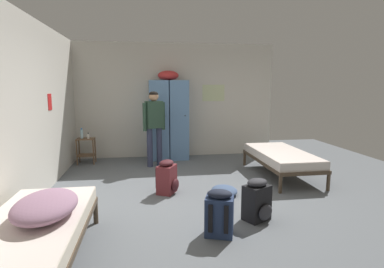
{
  "coord_description": "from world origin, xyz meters",
  "views": [
    {
      "loc": [
        -0.75,
        -4.67,
        1.73
      ],
      "look_at": [
        0.0,
        0.29,
        0.95
      ],
      "focal_mm": 29.25,
      "sensor_mm": 36.0,
      "label": 1
    }
  ],
  "objects_px": {
    "person_traveler": "(154,122)",
    "water_bottle": "(82,134)",
    "bed_right": "(281,157)",
    "backpack_maroon": "(167,178)",
    "backpack_navy": "(219,213)",
    "bedding_heap": "(46,206)",
    "shelf_unit": "(86,148)",
    "locker_bank": "(169,118)",
    "backpack_black": "(257,201)",
    "lotion_bottle": "(88,136)",
    "clothes_pile_denim": "(224,191)",
    "bed_left_front": "(34,230)"
  },
  "relations": [
    {
      "from": "backpack_maroon",
      "to": "bed_left_front",
      "type": "bearing_deg",
      "value": -126.19
    },
    {
      "from": "shelf_unit",
      "to": "clothes_pile_denim",
      "type": "relative_size",
      "value": 1.14
    },
    {
      "from": "bed_right",
      "to": "clothes_pile_denim",
      "type": "xyz_separation_m",
      "value": [
        -1.33,
        -0.84,
        -0.32
      ]
    },
    {
      "from": "shelf_unit",
      "to": "bedding_heap",
      "type": "relative_size",
      "value": 0.66
    },
    {
      "from": "person_traveler",
      "to": "backpack_black",
      "type": "xyz_separation_m",
      "value": [
        1.22,
        -2.98,
        -0.71
      ]
    },
    {
      "from": "bed_left_front",
      "to": "backpack_maroon",
      "type": "xyz_separation_m",
      "value": [
        1.4,
        1.91,
        -0.12
      ]
    },
    {
      "from": "water_bottle",
      "to": "lotion_bottle",
      "type": "xyz_separation_m",
      "value": [
        0.15,
        -0.06,
        -0.05
      ]
    },
    {
      "from": "person_traveler",
      "to": "backpack_navy",
      "type": "distance_m",
      "value": 3.44
    },
    {
      "from": "lotion_bottle",
      "to": "clothes_pile_denim",
      "type": "distance_m",
      "value": 3.49
    },
    {
      "from": "lotion_bottle",
      "to": "backpack_maroon",
      "type": "bearing_deg",
      "value": -54.2
    },
    {
      "from": "locker_bank",
      "to": "bed_right",
      "type": "xyz_separation_m",
      "value": [
        2.01,
        -1.79,
        -0.59
      ]
    },
    {
      "from": "backpack_black",
      "to": "backpack_maroon",
      "type": "bearing_deg",
      "value": 131.78
    },
    {
      "from": "person_traveler",
      "to": "clothes_pile_denim",
      "type": "xyz_separation_m",
      "value": [
        1.04,
        -1.98,
        -0.91
      ]
    },
    {
      "from": "bed_right",
      "to": "person_traveler",
      "type": "xyz_separation_m",
      "value": [
        -2.37,
        1.13,
        0.59
      ]
    },
    {
      "from": "bed_left_front",
      "to": "backpack_maroon",
      "type": "height_order",
      "value": "backpack_maroon"
    },
    {
      "from": "backpack_maroon",
      "to": "lotion_bottle",
      "type": "bearing_deg",
      "value": 125.8
    },
    {
      "from": "bed_left_front",
      "to": "clothes_pile_denim",
      "type": "relative_size",
      "value": 3.81
    },
    {
      "from": "backpack_maroon",
      "to": "bedding_heap",
      "type": "bearing_deg",
      "value": -124.72
    },
    {
      "from": "person_traveler",
      "to": "water_bottle",
      "type": "bearing_deg",
      "value": 163.31
    },
    {
      "from": "bed_right",
      "to": "bed_left_front",
      "type": "xyz_separation_m",
      "value": [
        -3.63,
        -2.55,
        0.0
      ]
    },
    {
      "from": "bedding_heap",
      "to": "backpack_navy",
      "type": "xyz_separation_m",
      "value": [
        1.79,
        0.34,
        -0.34
      ]
    },
    {
      "from": "backpack_black",
      "to": "clothes_pile_denim",
      "type": "relative_size",
      "value": 1.1
    },
    {
      "from": "backpack_navy",
      "to": "shelf_unit",
      "type": "bearing_deg",
      "value": 119.7
    },
    {
      "from": "bed_right",
      "to": "backpack_black",
      "type": "relative_size",
      "value": 3.45
    },
    {
      "from": "backpack_navy",
      "to": "clothes_pile_denim",
      "type": "bearing_deg",
      "value": 73.07
    },
    {
      "from": "person_traveler",
      "to": "backpack_navy",
      "type": "bearing_deg",
      "value": -79.08
    },
    {
      "from": "locker_bank",
      "to": "water_bottle",
      "type": "bearing_deg",
      "value": -174.68
    },
    {
      "from": "water_bottle",
      "to": "person_traveler",
      "type": "bearing_deg",
      "value": -16.69
    },
    {
      "from": "backpack_navy",
      "to": "clothes_pile_denim",
      "type": "xyz_separation_m",
      "value": [
        0.4,
        1.33,
        -0.2
      ]
    },
    {
      "from": "water_bottle",
      "to": "backpack_maroon",
      "type": "relative_size",
      "value": 0.42
    },
    {
      "from": "shelf_unit",
      "to": "bed_left_front",
      "type": "xyz_separation_m",
      "value": [
        0.25,
        -4.14,
        0.04
      ]
    },
    {
      "from": "backpack_maroon",
      "to": "backpack_black",
      "type": "distance_m",
      "value": 1.61
    },
    {
      "from": "bed_left_front",
      "to": "shelf_unit",
      "type": "bearing_deg",
      "value": 93.45
    },
    {
      "from": "shelf_unit",
      "to": "lotion_bottle",
      "type": "distance_m",
      "value": 0.29
    },
    {
      "from": "bed_right",
      "to": "clothes_pile_denim",
      "type": "height_order",
      "value": "bed_right"
    },
    {
      "from": "bed_right",
      "to": "lotion_bottle",
      "type": "xyz_separation_m",
      "value": [
        -3.81,
        1.55,
        0.25
      ]
    },
    {
      "from": "backpack_maroon",
      "to": "backpack_black",
      "type": "xyz_separation_m",
      "value": [
        1.07,
        -1.2,
        0.0
      ]
    },
    {
      "from": "locker_bank",
      "to": "backpack_maroon",
      "type": "distance_m",
      "value": 2.54
    },
    {
      "from": "locker_bank",
      "to": "backpack_navy",
      "type": "height_order",
      "value": "locker_bank"
    },
    {
      "from": "bed_right",
      "to": "person_traveler",
      "type": "relative_size",
      "value": 1.18
    },
    {
      "from": "locker_bank",
      "to": "backpack_black",
      "type": "xyz_separation_m",
      "value": [
        0.86,
        -3.63,
        -0.71
      ]
    },
    {
      "from": "bed_right",
      "to": "shelf_unit",
      "type": "bearing_deg",
      "value": 157.73
    },
    {
      "from": "shelf_unit",
      "to": "person_traveler",
      "type": "distance_m",
      "value": 1.69
    },
    {
      "from": "bedding_heap",
      "to": "person_traveler",
      "type": "xyz_separation_m",
      "value": [
        1.15,
        3.64,
        0.38
      ]
    },
    {
      "from": "lotion_bottle",
      "to": "backpack_navy",
      "type": "relative_size",
      "value": 0.24
    },
    {
      "from": "person_traveler",
      "to": "lotion_bottle",
      "type": "distance_m",
      "value": 1.53
    },
    {
      "from": "water_bottle",
      "to": "backpack_black",
      "type": "distance_m",
      "value": 4.47
    },
    {
      "from": "backpack_navy",
      "to": "backpack_maroon",
      "type": "bearing_deg",
      "value": 107.91
    },
    {
      "from": "shelf_unit",
      "to": "water_bottle",
      "type": "relative_size",
      "value": 2.49
    },
    {
      "from": "bedding_heap",
      "to": "person_traveler",
      "type": "height_order",
      "value": "person_traveler"
    }
  ]
}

